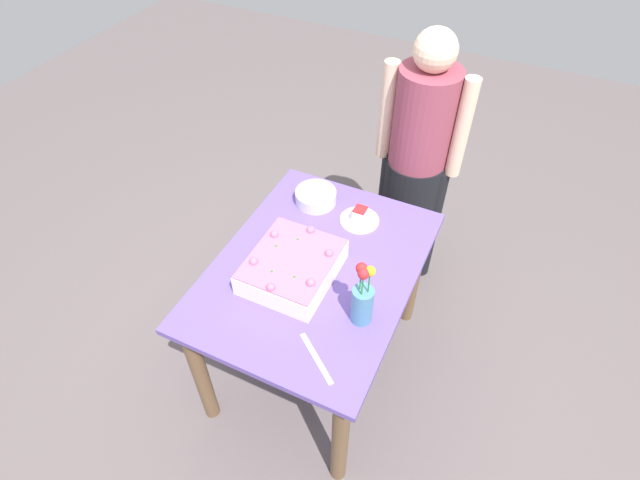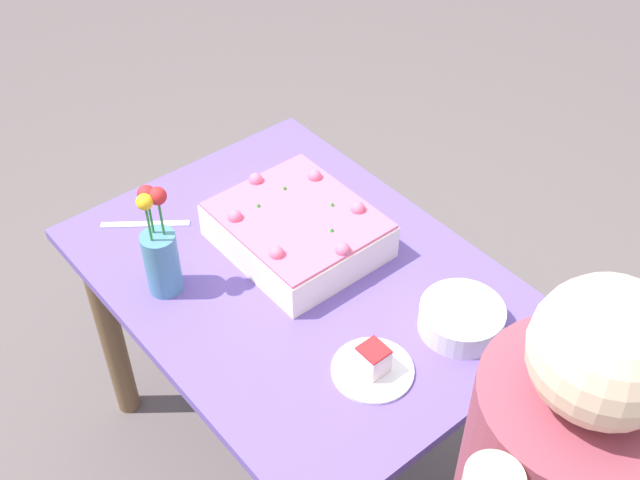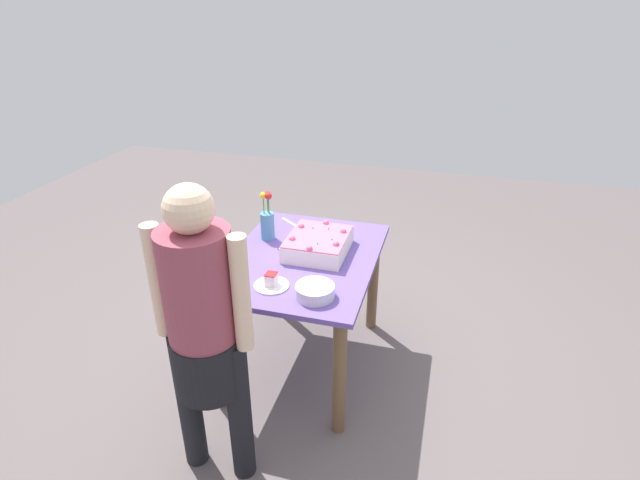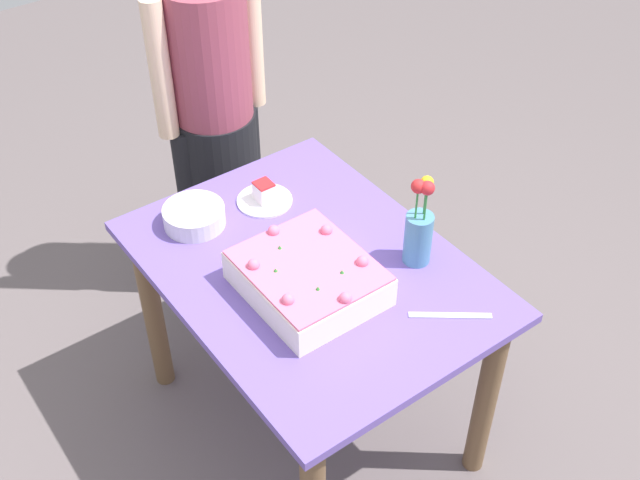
# 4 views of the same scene
# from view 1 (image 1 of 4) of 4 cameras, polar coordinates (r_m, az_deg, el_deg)

# --- Properties ---
(ground_plane) EXTENTS (8.00, 8.00, 0.00)m
(ground_plane) POSITION_cam_1_polar(r_m,az_deg,el_deg) (2.75, -0.40, -13.51)
(ground_plane) COLOR #615657
(dining_table) EXTENTS (1.11, 0.83, 0.76)m
(dining_table) POSITION_cam_1_polar(r_m,az_deg,el_deg) (2.25, -0.48, -5.43)
(dining_table) COLOR #664FA6
(dining_table) RESTS_ON ground_plane
(sheet_cake) EXTENTS (0.39, 0.34, 0.13)m
(sheet_cake) POSITION_cam_1_polar(r_m,az_deg,el_deg) (2.07, -3.18, -3.01)
(sheet_cake) COLOR white
(sheet_cake) RESTS_ON dining_table
(serving_plate_with_slice) EXTENTS (0.18, 0.18, 0.08)m
(serving_plate_with_slice) POSITION_cam_1_polar(r_m,az_deg,el_deg) (2.33, 4.55, 2.58)
(serving_plate_with_slice) COLOR white
(serving_plate_with_slice) RESTS_ON dining_table
(cake_knife) EXTENTS (0.16, 0.20, 0.00)m
(cake_knife) POSITION_cam_1_polar(r_m,az_deg,el_deg) (1.87, -0.42, -13.36)
(cake_knife) COLOR silver
(cake_knife) RESTS_ON dining_table
(flower_vase) EXTENTS (0.08, 0.08, 0.31)m
(flower_vase) POSITION_cam_1_polar(r_m,az_deg,el_deg) (1.88, 4.87, -6.86)
(flower_vase) COLOR teal
(flower_vase) RESTS_ON dining_table
(fruit_bowl) EXTENTS (0.20, 0.20, 0.06)m
(fruit_bowl) POSITION_cam_1_polar(r_m,az_deg,el_deg) (2.42, -0.49, 4.97)
(fruit_bowl) COLOR silver
(fruit_bowl) RESTS_ON dining_table
(person_standing) EXTENTS (0.31, 0.45, 1.49)m
(person_standing) POSITION_cam_1_polar(r_m,az_deg,el_deg) (2.65, 11.17, 9.88)
(person_standing) COLOR black
(person_standing) RESTS_ON ground_plane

